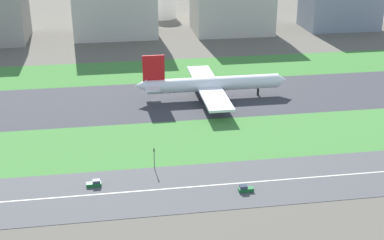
# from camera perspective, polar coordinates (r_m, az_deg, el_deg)

# --- Properties ---
(ground_plane) EXTENTS (800.00, 800.00, 0.00)m
(ground_plane) POSITION_cam_1_polar(r_m,az_deg,el_deg) (227.11, -3.91, 2.00)
(ground_plane) COLOR #5B564C
(runway) EXTENTS (280.00, 46.00, 0.10)m
(runway) POSITION_cam_1_polar(r_m,az_deg,el_deg) (227.09, -3.91, 2.02)
(runway) COLOR #38383D
(runway) RESTS_ON ground_plane
(grass_median_north) EXTENTS (280.00, 36.00, 0.10)m
(grass_median_north) POSITION_cam_1_polar(r_m,az_deg,el_deg) (265.69, -4.74, 5.14)
(grass_median_north) COLOR #3D7A33
(grass_median_north) RESTS_ON ground_plane
(grass_median_south) EXTENTS (280.00, 36.00, 0.10)m
(grass_median_south) POSITION_cam_1_polar(r_m,az_deg,el_deg) (189.52, -2.75, -2.36)
(grass_median_south) COLOR #427F38
(grass_median_south) RESTS_ON ground_plane
(highway) EXTENTS (280.00, 28.00, 0.10)m
(highway) POSITION_cam_1_polar(r_m,az_deg,el_deg) (161.35, -1.46, -7.17)
(highway) COLOR #4C4C4F
(highway) RESTS_ON ground_plane
(highway_centerline) EXTENTS (266.00, 0.50, 0.01)m
(highway_centerline) POSITION_cam_1_polar(r_m,az_deg,el_deg) (161.32, -1.46, -7.16)
(highway_centerline) COLOR silver
(highway_centerline) RESTS_ON highway
(airliner) EXTENTS (65.00, 56.00, 19.70)m
(airliner) POSITION_cam_1_polar(r_m,az_deg,el_deg) (227.95, 1.84, 3.79)
(airliner) COLOR white
(airliner) RESTS_ON runway
(car_0) EXTENTS (4.40, 1.80, 2.00)m
(car_0) POSITION_cam_1_polar(r_m,az_deg,el_deg) (159.92, 5.63, -7.22)
(car_0) COLOR #19662D
(car_0) RESTS_ON highway
(car_2) EXTENTS (4.40, 1.80, 2.00)m
(car_2) POSITION_cam_1_polar(r_m,az_deg,el_deg) (164.42, -10.23, -6.60)
(car_2) COLOR #19662D
(car_2) RESTS_ON highway
(traffic_light) EXTENTS (0.36, 0.50, 7.20)m
(traffic_light) POSITION_cam_1_polar(r_m,az_deg,el_deg) (170.17, -4.00, -3.90)
(traffic_light) COLOR #4C4C51
(traffic_light) RESTS_ON highway
(fuel_tank_west) EXTENTS (16.44, 16.44, 16.74)m
(fuel_tank_west) POSITION_cam_1_polar(r_m,az_deg,el_deg) (379.47, -3.00, 11.89)
(fuel_tank_west) COLOR silver
(fuel_tank_west) RESTS_ON ground_plane
(fuel_tank_centre) EXTENTS (20.35, 20.35, 14.15)m
(fuel_tank_centre) POSITION_cam_1_polar(r_m,az_deg,el_deg) (383.55, 1.22, 11.84)
(fuel_tank_centre) COLOR silver
(fuel_tank_centre) RESTS_ON ground_plane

